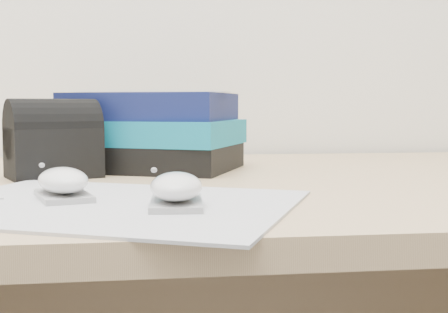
{
  "coord_description": "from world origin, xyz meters",
  "views": [
    {
      "loc": [
        -0.16,
        0.7,
        0.84
      ],
      "look_at": [
        -0.06,
        1.47,
        0.77
      ],
      "focal_mm": 50.0,
      "sensor_mm": 36.0,
      "label": 1
    }
  ],
  "objects": [
    {
      "name": "mousepad",
      "position": [
        -0.2,
        1.35,
        0.73
      ],
      "size": [
        0.47,
        0.42,
        0.0
      ],
      "primitive_type": "cube",
      "rotation": [
        0.0,
        0.0,
        -0.42
      ],
      "color": "#96969E",
      "rests_on": "desk"
    },
    {
      "name": "mouse_rear",
      "position": [
        -0.25,
        1.39,
        0.75
      ],
      "size": [
        0.08,
        0.1,
        0.04
      ],
      "color": "#A0A0A2",
      "rests_on": "mousepad"
    },
    {
      "name": "mouse_front",
      "position": [
        -0.13,
        1.32,
        0.75
      ],
      "size": [
        0.06,
        0.1,
        0.04
      ],
      "color": "#979799",
      "rests_on": "mousepad"
    },
    {
      "name": "book_stack",
      "position": [
        -0.14,
        1.71,
        0.79
      ],
      "size": [
        0.31,
        0.28,
        0.12
      ],
      "color": "black",
      "rests_on": "desk"
    },
    {
      "name": "pouch",
      "position": [
        -0.29,
        1.62,
        0.78
      ],
      "size": [
        0.15,
        0.13,
        0.11
      ],
      "color": "black",
      "rests_on": "desk"
    }
  ]
}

